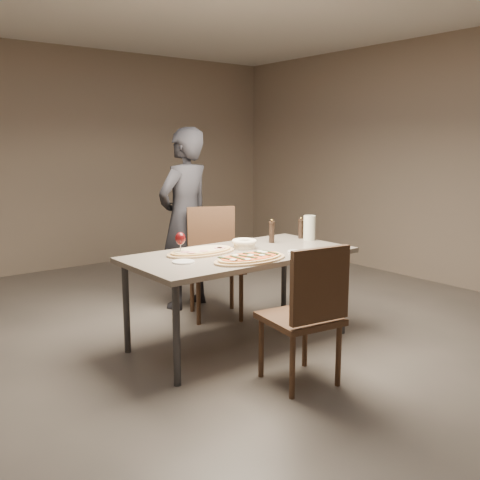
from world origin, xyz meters
TOP-DOWN VIEW (x-y plane):
  - room at (0.00, 0.00)m, footprint 7.00×7.00m
  - dining_table at (0.00, 0.00)m, footprint 1.80×0.90m
  - zucchini_pizza at (-0.12, -0.28)m, footprint 0.61×0.34m
  - ham_pizza at (-0.26, 0.16)m, footprint 0.60×0.33m
  - bread_basket at (0.13, 0.11)m, footprint 0.21×0.21m
  - oil_dish at (0.34, -0.28)m, footprint 0.13×0.13m
  - pepper_mill_left at (0.48, 0.16)m, footprint 0.05×0.05m
  - pepper_mill_right at (0.83, 0.16)m, footprint 0.05×0.05m
  - carafe at (0.83, 0.06)m, footprint 0.11×0.11m
  - wine_glass at (-0.43, 0.19)m, footprint 0.08×0.08m
  - side_plate at (-0.55, -0.04)m, footprint 0.16×0.16m
  - chair_near at (-0.14, -0.91)m, footprint 0.52×0.52m
  - chair_far at (0.27, 0.75)m, footprint 0.63×0.63m
  - diner at (0.19, 1.12)m, footprint 0.73×0.57m

SIDE VIEW (x-z plane):
  - chair_near at x=-0.14m, z-range 0.06..1.02m
  - chair_far at x=0.27m, z-range 0.06..1.07m
  - dining_table at x=0.00m, z-range 0.32..1.07m
  - side_plate at x=-0.55m, z-range 0.75..0.76m
  - oil_dish at x=0.34m, z-range 0.75..0.76m
  - ham_pizza at x=-0.26m, z-range 0.75..0.78m
  - zucchini_pizza at x=-0.12m, z-range 0.74..0.79m
  - bread_basket at x=0.13m, z-range 0.76..0.83m
  - pepper_mill_right at x=0.83m, z-range 0.74..0.94m
  - pepper_mill_left at x=0.48m, z-range 0.74..0.95m
  - carafe at x=0.83m, z-range 0.75..0.97m
  - wine_glass at x=-0.43m, z-range 0.79..0.97m
  - diner at x=0.19m, z-range 0.00..1.76m
  - room at x=0.00m, z-range -2.10..4.90m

